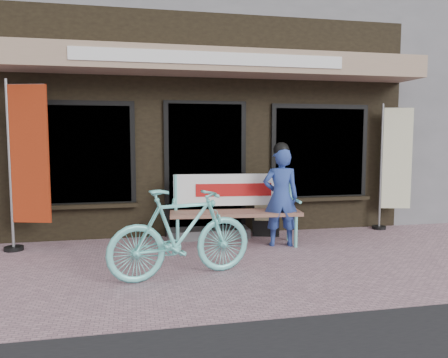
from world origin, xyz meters
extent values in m
plane|color=#A7808B|center=(0.00, 0.00, 0.00)|extent=(70.00, 70.00, 0.00)
cube|color=black|center=(0.00, 5.00, 1.80)|extent=(7.00, 6.00, 3.60)
cube|color=tan|center=(0.00, 1.65, 2.75)|extent=(7.00, 0.80, 0.35)
cube|color=white|center=(0.00, 1.24, 2.75)|extent=(4.00, 0.02, 0.18)
cube|color=black|center=(0.00, 1.98, 1.10)|extent=(1.20, 0.06, 2.10)
cube|color=black|center=(0.00, 1.97, 1.10)|extent=(1.35, 0.04, 2.20)
cube|color=black|center=(-2.00, 1.98, 1.35)|extent=(1.60, 0.06, 1.50)
cube|color=black|center=(2.00, 1.98, 1.35)|extent=(1.60, 0.06, 1.50)
cube|color=black|center=(-2.00, 1.97, 1.35)|extent=(1.75, 0.04, 1.65)
cube|color=black|center=(2.00, 1.97, 1.35)|extent=(1.75, 0.04, 1.65)
cube|color=black|center=(-2.00, 1.92, 0.55)|extent=(1.80, 0.18, 0.06)
cube|color=black|center=(2.00, 1.92, 0.55)|extent=(1.80, 0.18, 0.06)
cube|color=#59595B|center=(0.00, 1.75, 0.07)|extent=(1.30, 0.45, 0.15)
cylinder|color=#72E0D7|center=(-0.56, 1.04, 0.23)|extent=(0.05, 0.05, 0.45)
cylinder|color=#72E0D7|center=(-0.52, 1.47, 0.23)|extent=(0.05, 0.05, 0.45)
cylinder|color=#72E0D7|center=(1.16, 0.88, 0.23)|extent=(0.05, 0.05, 0.45)
cylinder|color=#72E0D7|center=(1.20, 1.31, 0.23)|extent=(0.05, 0.05, 0.45)
cube|color=#8E5F4E|center=(0.32, 1.17, 0.49)|extent=(1.98, 0.66, 0.05)
cylinder|color=#72E0D7|center=(-0.54, 1.47, 0.76)|extent=(0.05, 0.05, 0.59)
cylinder|color=#72E0D7|center=(1.22, 1.31, 0.76)|extent=(0.05, 0.05, 0.59)
cube|color=white|center=(0.34, 1.41, 0.81)|extent=(1.83, 0.21, 0.49)
cube|color=#B21414|center=(0.34, 1.38, 0.81)|extent=(1.16, 0.12, 0.19)
cylinder|color=#72E0D7|center=(-0.60, 1.26, 0.67)|extent=(0.09, 0.48, 0.04)
cylinder|color=#72E0D7|center=(1.23, 1.09, 0.67)|extent=(0.09, 0.48, 0.04)
imported|color=#2A4293|center=(0.97, 1.02, 0.73)|extent=(0.58, 0.43, 1.45)
sphere|color=black|center=(0.97, 1.02, 1.43)|extent=(0.27, 0.27, 0.23)
imported|color=#72E0D7|center=(-0.63, -0.14, 0.52)|extent=(1.79, 0.86, 1.04)
cylinder|color=gray|center=(-2.86, 1.53, 1.21)|extent=(0.05, 0.05, 2.42)
cylinder|color=gray|center=(-2.60, 1.46, 2.33)|extent=(0.54, 0.18, 0.03)
cube|color=#9F2C11|center=(-2.58, 1.45, 1.38)|extent=(0.54, 0.19, 1.93)
cylinder|color=black|center=(-2.86, 1.53, 0.03)|extent=(0.33, 0.33, 0.06)
cylinder|color=gray|center=(3.07, 1.79, 1.09)|extent=(0.04, 0.04, 2.19)
cylinder|color=gray|center=(3.31, 1.73, 2.11)|extent=(0.49, 0.16, 0.02)
cube|color=#EAE9BF|center=(3.33, 1.72, 1.24)|extent=(0.49, 0.16, 1.74)
cylinder|color=black|center=(3.07, 1.79, 0.02)|extent=(0.29, 0.29, 0.05)
cube|color=black|center=(0.94, 1.65, 0.44)|extent=(0.44, 0.21, 0.87)
cube|color=beige|center=(0.93, 1.61, 0.53)|extent=(0.36, 0.13, 0.53)
camera|label=1|loc=(-1.16, -5.07, 1.63)|focal=35.00mm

